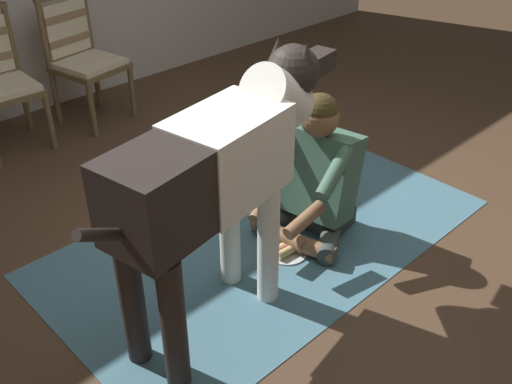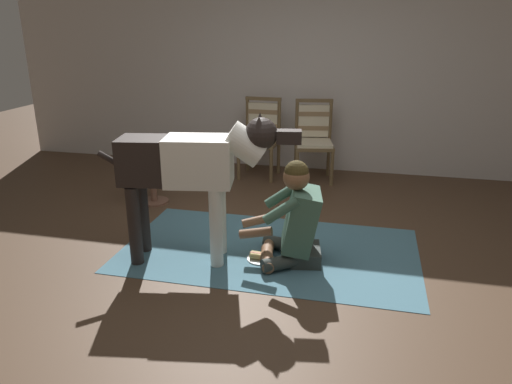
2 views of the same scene
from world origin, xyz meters
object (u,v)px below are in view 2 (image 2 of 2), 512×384
object	(u,v)px
dining_chair_right_of_pair	(314,136)
dining_chair_left_of_pair	(261,133)
large_dog	(192,166)
hot_dog_on_plate	(261,257)
round_side_table	(153,177)
person_sitting_on_floor	(295,221)

from	to	relation	value
dining_chair_right_of_pair	dining_chair_left_of_pair	bearing A→B (deg)	179.87
dining_chair_left_of_pair	large_dog	size ratio (longest dim) A/B	0.62
hot_dog_on_plate	round_side_table	size ratio (longest dim) A/B	0.47
person_sitting_on_floor	round_side_table	bearing A→B (deg)	149.28
large_dog	hot_dog_on_plate	xyz separation A→B (m)	(0.54, 0.09, -0.77)
dining_chair_left_of_pair	hot_dog_on_plate	bearing A→B (deg)	-77.29
dining_chair_right_of_pair	large_dog	bearing A→B (deg)	-105.71
person_sitting_on_floor	large_dog	distance (m)	0.93
dining_chair_right_of_pair	large_dog	world-z (taller)	large_dog
dining_chair_right_of_pair	hot_dog_on_plate	bearing A→B (deg)	-93.55
hot_dog_on_plate	round_side_table	xyz separation A→B (m)	(-1.44, 1.06, 0.27)
person_sitting_on_floor	large_dog	size ratio (longest dim) A/B	0.54
dining_chair_left_of_pair	large_dog	bearing A→B (deg)	-90.26
dining_chair_left_of_pair	hot_dog_on_plate	distance (m)	2.45
dining_chair_left_of_pair	dining_chair_right_of_pair	size ratio (longest dim) A/B	1.00
round_side_table	dining_chair_right_of_pair	bearing A→B (deg)	38.85
dining_chair_left_of_pair	hot_dog_on_plate	size ratio (longest dim) A/B	4.25
person_sitting_on_floor	dining_chair_left_of_pair	bearing A→B (deg)	109.14
dining_chair_right_of_pair	round_side_table	size ratio (longest dim) A/B	2.00
person_sitting_on_floor	large_dog	world-z (taller)	large_dog
large_dog	round_side_table	size ratio (longest dim) A/B	3.24
large_dog	hot_dog_on_plate	world-z (taller)	large_dog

